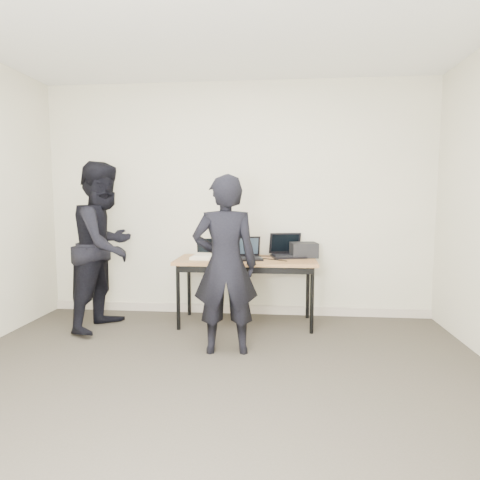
# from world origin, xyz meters

# --- Properties ---
(room) EXTENTS (4.60, 4.60, 2.80)m
(room) POSITION_xyz_m (0.00, 0.00, 1.35)
(room) COLOR #3E382F
(room) RESTS_ON ground
(desk) EXTENTS (1.50, 0.66, 0.72)m
(desk) POSITION_xyz_m (0.14, 1.84, 0.66)
(desk) COLOR olive
(desk) RESTS_ON ground
(laptop_beige) EXTENTS (0.30, 0.29, 0.23)m
(laptop_beige) POSITION_xyz_m (-0.30, 1.83, 0.77)
(laptop_beige) COLOR beige
(laptop_beige) RESTS_ON desk
(laptop_center) EXTENTS (0.36, 0.35, 0.24)m
(laptop_center) POSITION_xyz_m (0.15, 1.84, 0.77)
(laptop_center) COLOR black
(laptop_center) RESTS_ON desk
(laptop_right) EXTENTS (0.42, 0.41, 0.26)m
(laptop_right) POSITION_xyz_m (0.59, 2.04, 0.78)
(laptop_right) COLOR black
(laptop_right) RESTS_ON desk
(leather_satchel) EXTENTS (0.37, 0.20, 0.25)m
(leather_satchel) POSITION_xyz_m (-0.04, 2.07, 0.85)
(leather_satchel) COLOR brown
(leather_satchel) RESTS_ON desk
(tissue) EXTENTS (0.13, 0.10, 0.08)m
(tissue) POSITION_xyz_m (-0.01, 2.07, 1.00)
(tissue) COLOR white
(tissue) RESTS_ON leather_satchel
(equipment_box) EXTENTS (0.32, 0.28, 0.16)m
(equipment_box) POSITION_xyz_m (0.77, 2.03, 0.80)
(equipment_box) COLOR black
(equipment_box) RESTS_ON desk
(power_brick) EXTENTS (0.07, 0.05, 0.03)m
(power_brick) POSITION_xyz_m (-0.08, 1.67, 0.73)
(power_brick) COLOR black
(power_brick) RESTS_ON desk
(cables) EXTENTS (0.81, 0.41, 0.01)m
(cables) POSITION_xyz_m (0.21, 1.83, 0.72)
(cables) COLOR silver
(cables) RESTS_ON desk
(person_typist) EXTENTS (0.62, 0.45, 1.58)m
(person_typist) POSITION_xyz_m (0.02, 1.03, 0.79)
(person_typist) COLOR black
(person_typist) RESTS_ON ground
(person_observer) EXTENTS (0.81, 0.96, 1.75)m
(person_observer) POSITION_xyz_m (-1.33, 1.60, 0.87)
(person_observer) COLOR black
(person_observer) RESTS_ON ground
(baseboard) EXTENTS (4.50, 0.03, 0.10)m
(baseboard) POSITION_xyz_m (0.00, 2.23, 0.05)
(baseboard) COLOR #BAAD9A
(baseboard) RESTS_ON ground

